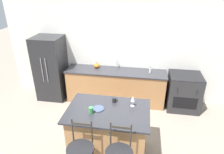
% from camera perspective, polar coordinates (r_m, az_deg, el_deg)
% --- Properties ---
extents(ground_plane, '(18.00, 18.00, 0.00)m').
position_cam_1_polar(ground_plane, '(5.24, 0.41, -8.64)').
color(ground_plane, gray).
extents(wall_back, '(6.00, 0.07, 2.70)m').
position_cam_1_polar(wall_back, '(5.25, 1.63, 7.85)').
color(wall_back, silver).
rests_on(wall_back, ground_plane).
extents(back_counter, '(2.58, 0.65, 0.89)m').
position_cam_1_polar(back_counter, '(5.32, 1.04, -2.47)').
color(back_counter, '#A87547').
rests_on(back_counter, ground_plane).
extents(sink_faucet, '(0.02, 0.13, 0.22)m').
position_cam_1_polar(sink_faucet, '(5.25, 1.41, 4.12)').
color(sink_faucet, '#ADAFB5').
rests_on(sink_faucet, back_counter).
extents(kitchen_island, '(1.45, 0.95, 0.94)m').
position_cam_1_polar(kitchen_island, '(3.79, -1.09, -15.22)').
color(kitchen_island, '#A87547').
rests_on(kitchen_island, ground_plane).
extents(refrigerator, '(0.73, 0.72, 1.71)m').
position_cam_1_polar(refrigerator, '(5.59, -17.00, 2.44)').
color(refrigerator, '#232326').
rests_on(refrigerator, ground_plane).
extents(oven_range, '(0.77, 0.71, 0.92)m').
position_cam_1_polar(oven_range, '(5.32, 19.72, -3.95)').
color(oven_range, '#28282B').
rests_on(oven_range, ground_plane).
extents(bar_stool_near, '(0.42, 0.42, 1.13)m').
position_cam_1_polar(bar_stool_near, '(3.28, -8.91, -20.97)').
color(bar_stool_near, '#332D28').
rests_on(bar_stool_near, ground_plane).
extents(dinner_plate, '(0.22, 0.22, 0.02)m').
position_cam_1_polar(dinner_plate, '(3.54, -4.00, -8.96)').
color(dinner_plate, '#425170').
rests_on(dinner_plate, kitchen_island).
extents(wine_glass, '(0.07, 0.07, 0.22)m').
position_cam_1_polar(wine_glass, '(3.55, 5.98, -6.17)').
color(wine_glass, white).
rests_on(wine_glass, kitchen_island).
extents(coffee_mug, '(0.11, 0.08, 0.09)m').
position_cam_1_polar(coffee_mug, '(3.70, 0.66, -6.54)').
color(coffee_mug, '#232326').
rests_on(coffee_mug, kitchen_island).
extents(tumbler_cup, '(0.08, 0.08, 0.11)m').
position_cam_1_polar(tumbler_cup, '(3.42, -6.01, -9.45)').
color(tumbler_cup, '#3D934C').
rests_on(tumbler_cup, kitchen_island).
extents(pumpkin_decoration, '(0.16, 0.16, 0.15)m').
position_cam_1_polar(pumpkin_decoration, '(5.28, -4.38, 3.27)').
color(pumpkin_decoration, orange).
rests_on(pumpkin_decoration, back_counter).
extents(soap_bottle, '(0.05, 0.05, 0.15)m').
position_cam_1_polar(soap_bottle, '(5.05, 10.83, 1.83)').
color(soap_bottle, silver).
rests_on(soap_bottle, back_counter).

